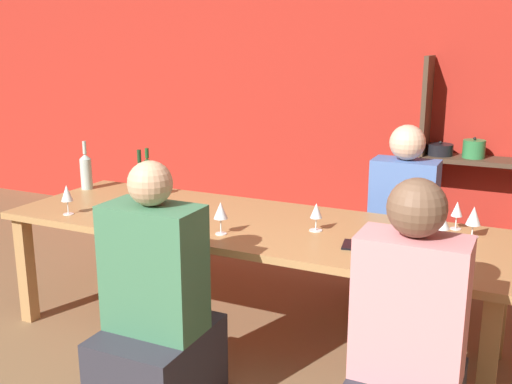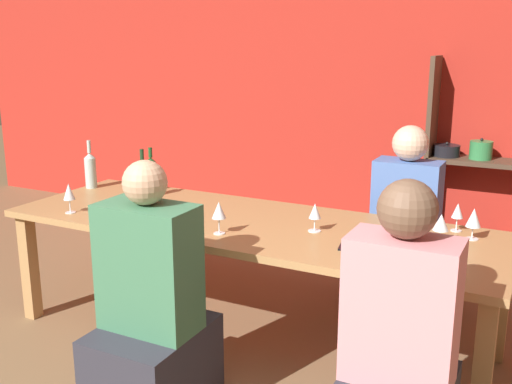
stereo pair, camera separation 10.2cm
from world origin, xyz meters
name	(u,v)px [view 1 (the left image)]	position (x,y,z in m)	size (l,w,h in m)	color
wall_back_red	(351,86)	(0.00, 3.83, 1.35)	(8.80, 0.06, 2.70)	red
shelf_unit	(487,196)	(1.19, 3.63, 0.55)	(1.05, 0.30, 1.62)	#4C3828
dining_table	(249,233)	(0.05, 1.72, 0.65)	(2.87, 0.95, 0.72)	#AD7F4C
mixing_bowl	(403,247)	(0.97, 1.52, 0.77)	(0.26, 0.26, 0.09)	#B7BABC
wine_bottle_green	(86,171)	(-1.31, 1.94, 0.85)	(0.08, 0.08, 0.34)	#B2C6C1
wine_bottle_dark	(148,174)	(-0.89, 2.07, 0.84)	(0.07, 0.07, 0.30)	#1E4C23
wine_bottle_amber	(140,179)	(-0.81, 1.89, 0.85)	(0.07, 0.07, 0.32)	#19381E
wine_glass_empty_a	(457,210)	(1.14, 2.08, 0.83)	(0.06, 0.06, 0.16)	white
wine_glass_red_a	(442,222)	(1.10, 1.81, 0.83)	(0.08, 0.08, 0.16)	white
wine_glass_white_a	(474,217)	(1.24, 1.97, 0.83)	(0.08, 0.08, 0.17)	white
wine_glass_empty_b	(411,217)	(0.95, 1.77, 0.85)	(0.07, 0.07, 0.18)	white
wine_glass_empty_c	(221,211)	(0.02, 1.45, 0.85)	(0.08, 0.08, 0.18)	white
wine_glass_red_b	(67,194)	(-0.98, 1.39, 0.85)	(0.07, 0.07, 0.18)	white
wine_glass_empty_d	(316,212)	(0.46, 1.72, 0.83)	(0.07, 0.07, 0.15)	white
cell_phone	(350,245)	(0.70, 1.56, 0.73)	(0.10, 0.16, 0.01)	black
person_near_a	(156,327)	(0.00, 0.86, 0.44)	(0.44, 0.56, 1.22)	#2D2D38
person_far_a	(401,241)	(0.76, 2.57, 0.45)	(0.42, 0.52, 1.21)	#2D2D38
person_near_b	(406,374)	(1.13, 0.92, 0.46)	(0.41, 0.52, 1.24)	#2D2D38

